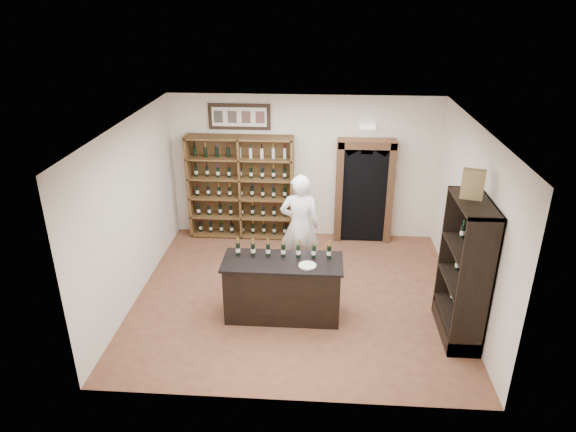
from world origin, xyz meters
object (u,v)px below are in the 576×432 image
Objects in this scene: tasting_counter at (283,289)px; wine_crate at (473,184)px; side_cabinet at (463,291)px; counter_bottle_0 at (238,249)px; wine_shelf at (241,187)px; shopkeeper at (300,226)px.

wine_crate is (2.65, -0.20, 1.92)m from tasting_counter.
counter_bottle_0 is at bearing 172.60° from side_cabinet.
side_cabinet is at bearing -6.28° from tasting_counter.
tasting_counter is 4.42× the size of wine_crate.
shopkeeper is at bearing -50.22° from wine_shelf.
side_cabinet is 5.17× the size of wine_crate.
wine_crate is (-0.07, 0.10, 1.66)m from side_cabinet.
wine_crate is (2.45, -1.57, 1.44)m from shopkeeper.
tasting_counter is 0.96m from counter_bottle_0.
wine_crate is at bearing 126.67° from side_cabinet.
wine_shelf is 5.17× the size of wine_crate.
counter_bottle_0 is at bearing 52.61° from shopkeeper.
side_cabinet is 3.03m from shopkeeper.
shopkeeper reaches higher than counter_bottle_0.
wine_shelf is at bearing -50.50° from shopkeeper.
wine_crate reaches higher than side_cabinet.
tasting_counter is 0.85× the size of side_cabinet.
counter_bottle_0 reaches higher than tasting_counter.
counter_bottle_0 is 0.70× the size of wine_crate.
wine_shelf is 2.04m from shopkeeper.
counter_bottle_0 is 3.63m from wine_crate.
wine_crate reaches higher than shopkeeper.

